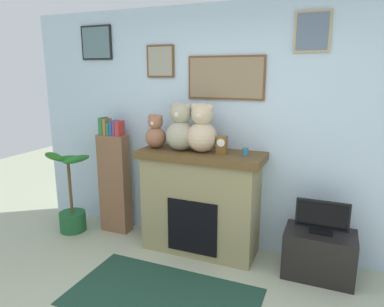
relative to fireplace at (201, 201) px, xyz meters
name	(u,v)px	position (x,y,z in m)	size (l,w,h in m)	color
back_wall	(241,130)	(0.34, 0.31, 0.75)	(5.20, 0.15, 2.60)	silver
fireplace	(201,201)	(0.00, 0.00, 0.00)	(1.32, 0.55, 1.11)	#8E835A
bookshelf	(114,180)	(-1.13, 0.05, 0.09)	(0.36, 0.16, 1.40)	brown
potted_plant	(71,204)	(-1.62, -0.18, -0.22)	(0.49, 0.51, 1.02)	#1E592D
tv_stand	(319,254)	(1.23, -0.05, -0.34)	(0.64, 0.40, 0.45)	black
television	(322,218)	(1.23, -0.06, 0.03)	(0.48, 0.14, 0.31)	black
area_rug	(162,296)	(0.00, -0.92, -0.56)	(1.65, 0.91, 0.01)	#1D3F30
candle_jar	(245,152)	(0.47, -0.02, 0.59)	(0.06, 0.06, 0.09)	teal
mantel_clock	(222,145)	(0.23, -0.02, 0.64)	(0.10, 0.08, 0.18)	brown
teddy_bear_grey	(156,133)	(-0.52, -0.02, 0.71)	(0.23, 0.23, 0.37)	#966246
teddy_bear_brown	(181,129)	(-0.22, -0.02, 0.78)	(0.31, 0.31, 0.51)	#A59F86
teddy_bear_cream	(202,130)	(0.02, -0.02, 0.77)	(0.31, 0.31, 0.50)	#CBB28F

